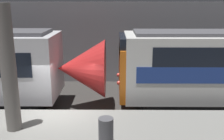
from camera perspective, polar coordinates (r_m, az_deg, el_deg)
The scene contains 4 objects.
ground_plane at distance 10.92m, azimuth -11.00°, elevation -12.89°, with size 120.00×120.00×0.00m, color #33302D.
station_rear_barrier at distance 16.46m, azimuth -6.91°, elevation 5.87°, with size 50.00×0.15×4.97m.
support_pillar_near at distance 8.80m, azimuth -21.61°, elevation 0.07°, with size 0.48×0.48×4.07m.
trash_bin at distance 7.84m, azimuth -1.33°, elevation -13.28°, with size 0.44×0.44×0.85m.
Camera 1 is at (2.12, -9.45, 5.05)m, focal length 42.00 mm.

